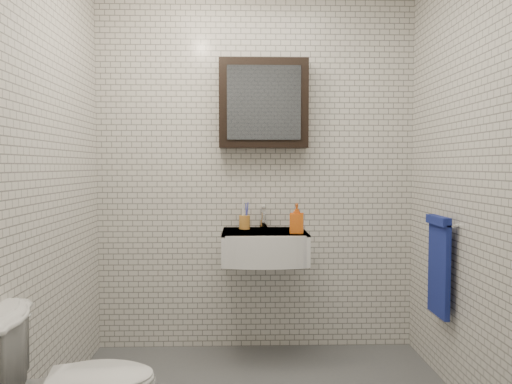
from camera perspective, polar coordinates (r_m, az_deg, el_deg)
room_shell at (r=2.49m, az=0.62°, el=7.33°), size 2.22×2.02×2.51m
washbasin at (r=3.26m, az=0.99°, el=-6.23°), size 0.55×0.50×0.20m
faucet at (r=3.43m, az=0.85°, el=-3.04°), size 0.06×0.20×0.15m
mirror_cabinet at (r=3.43m, az=0.86°, el=10.04°), size 0.60×0.15×0.60m
towel_rail at (r=3.10m, az=20.19°, el=-7.48°), size 0.09×0.30×0.58m
toothbrush_cup at (r=3.40m, az=-1.32°, el=-3.39°), size 0.10×0.10×0.20m
soap_bottle at (r=3.18m, az=4.68°, el=-3.03°), size 0.10×0.10×0.19m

